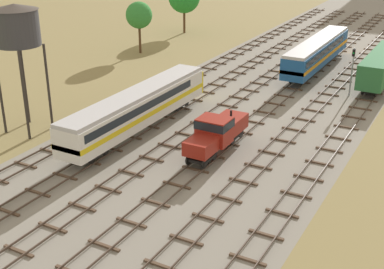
% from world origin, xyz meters
% --- Properties ---
extents(ground_plane, '(480.00, 480.00, 0.00)m').
position_xyz_m(ground_plane, '(0.00, 56.00, 0.00)').
color(ground_plane, olive).
extents(ballast_bed, '(25.15, 176.00, 0.01)m').
position_xyz_m(ballast_bed, '(0.00, 56.00, 0.00)').
color(ballast_bed, gray).
rests_on(ballast_bed, ground).
extents(track_far_left, '(2.40, 126.00, 0.29)m').
position_xyz_m(track_far_left, '(-10.58, 57.00, 0.14)').
color(track_far_left, '#47382D').
rests_on(track_far_left, ground).
extents(track_left, '(2.40, 126.00, 0.29)m').
position_xyz_m(track_left, '(-6.35, 57.00, 0.14)').
color(track_left, '#47382D').
rests_on(track_left, ground).
extents(track_centre_left, '(2.40, 126.00, 0.29)m').
position_xyz_m(track_centre_left, '(-2.12, 57.00, 0.14)').
color(track_centre_left, '#47382D').
rests_on(track_centre_left, ground).
extents(track_centre, '(2.40, 126.00, 0.29)m').
position_xyz_m(track_centre, '(2.12, 57.00, 0.14)').
color(track_centre, '#47382D').
rests_on(track_centre, ground).
extents(track_centre_right, '(2.40, 126.00, 0.29)m').
position_xyz_m(track_centre_right, '(6.35, 57.00, 0.14)').
color(track_centre_right, '#47382D').
rests_on(track_centre_right, ground).
extents(track_right, '(2.40, 126.00, 0.29)m').
position_xyz_m(track_right, '(10.58, 57.00, 0.14)').
color(track_right, '#47382D').
rests_on(track_right, ground).
extents(shunter_loco_centre_nearest, '(2.74, 8.46, 3.10)m').
position_xyz_m(shunter_loco_centre_nearest, '(2.12, 44.25, 2.01)').
color(shunter_loco_centre_nearest, maroon).
rests_on(shunter_loco_centre_nearest, ground).
extents(diesel_railcar_left_near, '(2.96, 20.50, 3.80)m').
position_xyz_m(diesel_railcar_left_near, '(-6.35, 44.87, 2.60)').
color(diesel_railcar_left_near, white).
rests_on(diesel_railcar_left_near, ground).
extents(freight_boxcar_right_mid, '(2.87, 14.00, 3.60)m').
position_xyz_m(freight_boxcar_right_mid, '(10.58, 71.22, 2.45)').
color(freight_boxcar_right_mid, '#286638').
rests_on(freight_boxcar_right_mid, ground).
extents(diesel_railcar_centre_midfar, '(2.96, 20.50, 3.80)m').
position_xyz_m(diesel_railcar_centre_midfar, '(2.12, 73.59, 2.60)').
color(diesel_railcar_centre_midfar, '#194C8C').
rests_on(diesel_railcar_centre_midfar, ground).
extents(water_tower, '(4.25, 4.25, 11.92)m').
position_xyz_m(water_tower, '(-15.85, 40.30, 9.91)').
color(water_tower, '#2D2826').
rests_on(water_tower, ground).
extents(signal_post_nearest, '(0.28, 0.47, 5.50)m').
position_xyz_m(signal_post_nearest, '(8.46, 65.34, 3.48)').
color(signal_post_nearest, gray).
rests_on(signal_post_nearest, ground).
extents(lineside_tree_2, '(3.84, 3.84, 7.45)m').
position_xyz_m(lineside_tree_2, '(-23.32, 70.25, 5.50)').
color(lineside_tree_2, '#4C331E').
rests_on(lineside_tree_2, ground).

